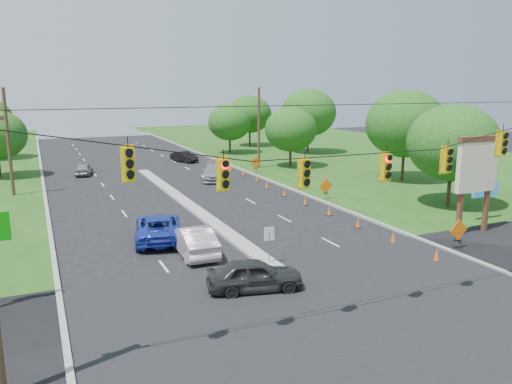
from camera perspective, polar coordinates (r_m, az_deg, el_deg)
name	(u,v)px	position (r m, az deg, el deg)	size (l,w,h in m)	color
ground	(332,313)	(21.12, 8.73, -13.48)	(160.00, 160.00, 0.00)	black
grass_right	(479,179)	(54.90, 24.08, 1.42)	(40.00, 160.00, 0.06)	#1E4714
cross_street	(332,313)	(21.12, 8.73, -13.48)	(160.00, 14.00, 0.02)	black
curb_left	(45,193)	(46.83, -23.01, -0.15)	(0.25, 110.00, 0.16)	gray
curb_right	(257,177)	(51.16, 0.17, 1.76)	(0.25, 110.00, 0.16)	gray
median	(187,204)	(39.46, -7.90, -1.41)	(1.00, 34.00, 0.18)	gray
median_sign	(269,238)	(25.48, 1.53, -5.32)	(0.55, 0.06, 2.05)	gray
signal_span	(350,199)	(18.69, 10.72, -0.77)	(25.60, 0.32, 9.00)	#422D1C
utility_pole_far_left	(8,143)	(46.22, -26.44, 5.07)	(0.28, 0.28, 9.00)	#422D1C
utility_pole_far_right	(259,128)	(56.09, 0.32, 7.29)	(0.28, 0.28, 9.00)	#422D1C
pylon_sign	(478,170)	(33.64, 24.01, 2.31)	(5.90, 2.30, 6.12)	#59331E
cone_0	(437,255)	(28.09, 19.94, -6.78)	(0.32, 0.32, 0.70)	#E25518
cone_1	(393,237)	(30.56, 15.41, -4.99)	(0.32, 0.32, 0.70)	#E25518
cone_2	(358,223)	(33.22, 11.60, -3.45)	(0.32, 0.32, 0.70)	#E25518
cone_3	(329,211)	(36.02, 8.38, -2.13)	(0.32, 0.32, 0.70)	#E25518
cone_4	(305,201)	(38.93, 5.64, -1.00)	(0.32, 0.32, 0.70)	#E25518
cone_5	(285,192)	(41.94, 3.28, -0.03)	(0.32, 0.32, 0.70)	#E25518
cone_6	(267,185)	(45.01, 1.24, 0.81)	(0.32, 0.32, 0.70)	#E25518
cone_7	(257,178)	(48.38, 0.12, 1.60)	(0.32, 0.32, 0.70)	#E25518
cone_8	(243,173)	(51.55, -1.47, 2.23)	(0.32, 0.32, 0.70)	#E25518
cone_9	(231,168)	(54.76, -2.87, 2.79)	(0.32, 0.32, 0.70)	#E25518
cone_10	(220,163)	(58.00, -4.12, 3.29)	(0.32, 0.32, 0.70)	#E25518
cone_11	(210,159)	(61.27, -5.24, 3.73)	(0.32, 0.32, 0.70)	#E25518
work_sign_0	(458,231)	(30.24, 22.12, -4.17)	(1.27, 0.58, 1.37)	black
work_sign_1	(326,187)	(40.86, 7.98, 0.62)	(1.27, 0.58, 1.37)	black
work_sign_2	(256,163)	(53.07, -0.02, 3.32)	(1.27, 0.58, 1.37)	black
tree_7	(453,143)	(40.13, 21.56, 5.28)	(6.72, 6.72, 7.84)	black
tree_8	(405,124)	(50.09, 16.71, 7.48)	(7.56, 7.56, 8.82)	black
tree_9	(291,129)	(56.74, 3.99, 7.15)	(5.88, 5.88, 6.86)	black
tree_10	(308,113)	(69.26, 6.01, 9.00)	(7.56, 7.56, 8.82)	black
tree_11	(250,114)	(77.34, -0.72, 8.90)	(6.72, 6.72, 7.84)	black
tree_12	(230,122)	(68.65, -3.04, 7.98)	(5.88, 5.88, 6.86)	black
black_sedan	(255,275)	(22.70, -0.15, -9.47)	(1.73, 4.30, 1.47)	#282828
white_sedan	(193,240)	(27.58, -7.16, -5.50)	(1.69, 4.85, 1.60)	beige
blue_pickup	(159,227)	(30.43, -11.08, -3.97)	(2.66, 5.76, 1.60)	#2030A6
silver_car_far	(214,172)	(49.52, -4.84, 2.32)	(2.25, 5.54, 1.61)	gray
silver_car_oncoming	(84,169)	(54.99, -19.07, 2.49)	(1.50, 3.72, 1.27)	gray
dark_car_receding	(184,157)	(61.84, -8.21, 4.01)	(1.38, 3.95, 1.30)	black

